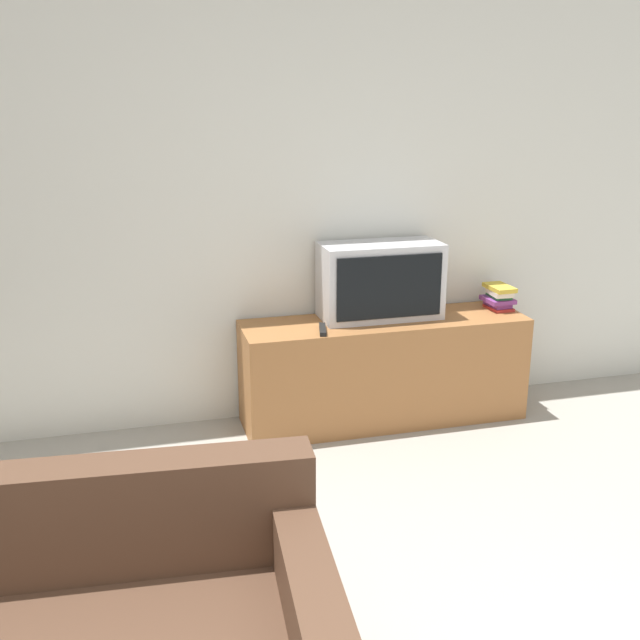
{
  "coord_description": "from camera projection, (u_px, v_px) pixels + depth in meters",
  "views": [
    {
      "loc": [
        -0.71,
        -1.17,
        1.9
      ],
      "look_at": [
        0.24,
        2.36,
        0.78
      ],
      "focal_mm": 42.0,
      "sensor_mm": 36.0,
      "label": 1
    }
  ],
  "objects": [
    {
      "name": "book_stack",
      "position": [
        499.0,
        297.0,
        4.55
      ],
      "size": [
        0.16,
        0.22,
        0.15
      ],
      "color": "#B72D28",
      "rests_on": "tv_stand"
    },
    {
      "name": "television",
      "position": [
        380.0,
        281.0,
        4.35
      ],
      "size": [
        0.7,
        0.33,
        0.44
      ],
      "color": "silver",
      "rests_on": "tv_stand"
    },
    {
      "name": "wall_back",
      "position": [
        249.0,
        202.0,
        4.23
      ],
      "size": [
        9.0,
        0.06,
        2.6
      ],
      "color": "silver",
      "rests_on": "ground_plane"
    },
    {
      "name": "remote_on_stand",
      "position": [
        323.0,
        330.0,
        4.14
      ],
      "size": [
        0.08,
        0.2,
        0.02
      ],
      "rotation": [
        0.0,
        0.0,
        -0.23
      ],
      "color": "black",
      "rests_on": "tv_stand"
    },
    {
      "name": "tv_stand",
      "position": [
        384.0,
        370.0,
        4.44
      ],
      "size": [
        1.68,
        0.46,
        0.62
      ],
      "color": "#9E6638",
      "rests_on": "ground_plane"
    }
  ]
}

